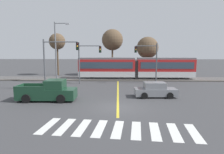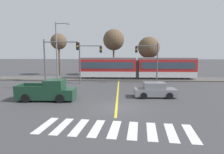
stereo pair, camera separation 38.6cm
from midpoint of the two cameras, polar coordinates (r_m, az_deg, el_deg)
The scene contains 24 objects.
ground_plane at distance 16.71m, azimuth 1.02°, elevation -8.77°, with size 200.00×200.00×0.00m, color #3D3D3F.
track_bed at distance 32.86m, azimuth 1.38°, elevation -0.57°, with size 120.00×4.00×0.18m, color #56514C.
rail_near at distance 32.12m, azimuth 1.38°, elevation -0.50°, with size 120.00×0.08×0.10m, color #939399.
rail_far at distance 33.55m, azimuth 1.39°, elevation -0.17°, with size 120.00×0.08×0.10m, color #939399.
light_rail_tram at distance 32.75m, azimuth 6.52°, elevation 2.80°, with size 18.50×2.64×3.43m.
crosswalk_stripe_0 at distance 13.59m, azimuth -18.52°, elevation -13.01°, with size 0.56×2.80×0.01m, color silver.
crosswalk_stripe_1 at distance 13.16m, azimuth -14.09°, elevation -13.52°, with size 0.56×2.80×0.01m, color silver.
crosswalk_stripe_2 at distance 12.82m, azimuth -9.37°, elevation -13.98°, with size 0.56×2.80×0.01m, color silver.
crosswalk_stripe_3 at distance 12.56m, azimuth -4.40°, elevation -14.36°, with size 0.56×2.80×0.01m, color silver.
crosswalk_stripe_4 at distance 12.40m, azimuth 0.75°, elevation -14.64°, with size 0.56×2.80×0.01m, color silver.
crosswalk_stripe_5 at distance 12.33m, azimuth 6.01°, elevation -14.81°, with size 0.56×2.80×0.01m, color silver.
crosswalk_stripe_6 at distance 12.36m, azimuth 11.29°, elevation -14.86°, with size 0.56×2.80×0.01m, color silver.
crosswalk_stripe_7 at distance 12.48m, azimuth 16.51°, elevation -14.80°, with size 0.56×2.80×0.01m, color silver.
crosswalk_stripe_8 at distance 12.70m, azimuth 21.58°, elevation -14.62°, with size 0.56×2.80×0.01m, color silver.
lane_centre_line at distance 22.50m, azimuth 1.21°, elevation -4.52°, with size 0.20×17.05×0.01m, color gold.
sedan_crossing at distance 20.81m, azimuth 11.74°, elevation -3.70°, with size 4.26×2.03×1.52m.
pickup_truck at distance 19.89m, azimuth -18.24°, elevation -4.02°, with size 5.42×2.29×1.98m.
traffic_light_far_right at distance 29.07m, azimuth 10.14°, elevation 5.65°, with size 3.25×0.38×5.80m.
traffic_light_mid_left at distance 24.57m, azimuth -16.08°, elevation 5.77°, with size 4.25×0.38×6.04m.
traffic_light_far_left at distance 28.38m, azimuth -7.63°, elevation 5.67°, with size 3.25×0.38×5.85m.
street_lamp_west at distance 30.61m, azimuth -15.79°, elevation 7.80°, with size 2.24×0.28×8.84m.
bare_tree_far_west at distance 39.94m, azimuth -15.66°, elevation 9.65°, with size 3.05×3.05×8.00m.
bare_tree_west at distance 38.19m, azimuth -0.18°, elevation 10.53°, with size 3.97×3.97×8.75m.
bare_tree_east at distance 36.92m, azimuth 9.82°, elevation 8.23°, with size 3.90×3.90×7.22m.
Camera 1 is at (-0.00, -16.05, 4.66)m, focal length 32.00 mm.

